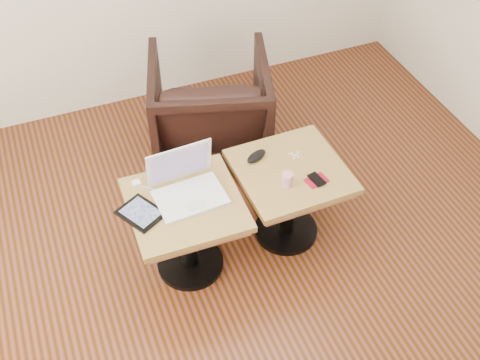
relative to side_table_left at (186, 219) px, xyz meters
name	(u,v)px	position (x,y,z in m)	size (l,w,h in m)	color
room_shell	(234,144)	(0.09, -0.51, 0.94)	(4.52, 4.52, 2.71)	#3C1E06
side_table_left	(186,219)	(0.00, 0.00, 0.00)	(0.62, 0.62, 0.55)	black
side_table_right	(289,186)	(0.64, 0.02, 0.00)	(0.62, 0.62, 0.55)	black
laptop	(187,186)	(0.03, 0.06, 0.19)	(0.38, 0.31, 0.26)	white
tablet	(141,213)	(-0.24, 0.00, 0.15)	(0.27, 0.28, 0.02)	black
charging_adapter	(136,184)	(-0.21, 0.22, 0.15)	(0.04, 0.04, 0.02)	white
glasses_case	(256,156)	(0.49, 0.17, 0.16)	(0.14, 0.06, 0.04)	black
striped_cup	(287,180)	(0.57, -0.08, 0.18)	(0.06, 0.06, 0.08)	#C33352
earbuds_tangle	(297,155)	(0.72, 0.11, 0.14)	(0.07, 0.06, 0.01)	white
phone_on_sleeve	(317,180)	(0.73, -0.12, 0.14)	(0.13, 0.12, 0.01)	maroon
armchair	(210,108)	(0.48, 0.95, -0.05)	(0.78, 0.81, 0.73)	black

